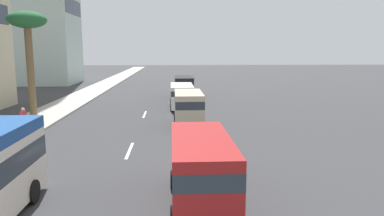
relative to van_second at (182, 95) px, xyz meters
The scene contains 10 objects.
ground_plane 5.53m from the van_second, 37.38° to the left, with size 198.00×198.00×0.00m, color #38383A.
sidewalk_right 12.28m from the van_second, 69.54° to the left, with size 162.00×3.70×0.15m, color #B2ADA3.
lane_stripe_mid 14.72m from the van_second, 167.14° to the left, with size 3.20×0.16×0.01m, color silver.
lane_stripe_far 4.76m from the van_second, 134.63° to the left, with size 3.20×0.16×0.01m, color silver.
van_second is the anchor object (origin of this frame).
van_third 8.16m from the van_second, behind, with size 4.78×2.06×2.46m.
van_fourth 21.37m from the van_second, behind, with size 5.39×2.14×2.44m.
van_fifth 7.59m from the van_second, ahead, with size 5.24×2.19×2.42m.
pedestrian_mid_block 14.60m from the van_second, 134.33° to the left, with size 0.37×0.30×1.63m.
palm_tree 14.07m from the van_second, 109.72° to the left, with size 2.93×2.93×8.25m.
Camera 1 is at (-5.84, -2.31, 5.35)m, focal length 33.14 mm.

